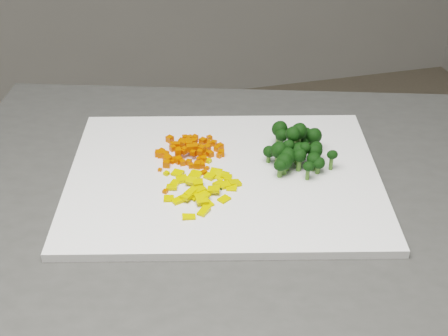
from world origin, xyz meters
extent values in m
cube|color=white|center=(0.21, -0.08, 0.91)|extent=(0.55, 0.47, 0.01)
cube|color=#DA4002|center=(0.21, -0.03, 0.92)|extent=(0.01, 0.01, 0.01)
cube|color=#DA4002|center=(0.17, -0.01, 0.93)|extent=(0.01, 0.01, 0.01)
cube|color=#DA4002|center=(0.18, 0.01, 0.92)|extent=(0.01, 0.01, 0.01)
cube|color=#DA4002|center=(0.13, -0.02, 0.92)|extent=(0.01, 0.01, 0.01)
cube|color=#DA4002|center=(0.17, 0.00, 0.92)|extent=(0.01, 0.01, 0.01)
cube|color=#DA4002|center=(0.15, 0.02, 0.92)|extent=(0.01, 0.01, 0.01)
cube|color=#DA4002|center=(0.21, -0.01, 0.92)|extent=(0.01, 0.01, 0.01)
cube|color=#DA4002|center=(0.18, 0.03, 0.92)|extent=(0.01, 0.01, 0.01)
cube|color=#DA4002|center=(0.14, 0.04, 0.92)|extent=(0.01, 0.01, 0.01)
cube|color=#DA4002|center=(0.20, -0.02, 0.92)|extent=(0.01, 0.01, 0.01)
cube|color=#DA4002|center=(0.18, -0.03, 0.92)|extent=(0.01, 0.01, 0.01)
cube|color=#DA4002|center=(0.19, -0.02, 0.92)|extent=(0.01, 0.01, 0.01)
cube|color=#DA4002|center=(0.17, 0.01, 0.93)|extent=(0.01, 0.01, 0.01)
cube|color=#DA4002|center=(0.13, -0.01, 0.92)|extent=(0.01, 0.01, 0.01)
cube|color=#DA4002|center=(0.14, -0.03, 0.92)|extent=(0.01, 0.01, 0.01)
cube|color=#DA4002|center=(0.16, -0.01, 0.93)|extent=(0.01, 0.01, 0.01)
cube|color=#DA4002|center=(0.18, 0.02, 0.92)|extent=(0.01, 0.01, 0.01)
cube|color=#DA4002|center=(0.18, -0.05, 0.92)|extent=(0.01, 0.01, 0.01)
cube|color=#DA4002|center=(0.18, -0.02, 0.92)|extent=(0.01, 0.01, 0.01)
cube|color=#DA4002|center=(0.13, -0.01, 0.92)|extent=(0.01, 0.01, 0.01)
cube|color=#DA4002|center=(0.16, 0.03, 0.92)|extent=(0.01, 0.01, 0.01)
cube|color=#DA4002|center=(0.17, 0.04, 0.92)|extent=(0.01, 0.01, 0.01)
cube|color=#DA4002|center=(0.17, -0.01, 0.93)|extent=(0.01, 0.01, 0.01)
cube|color=#DA4002|center=(0.18, 0.01, 0.92)|extent=(0.01, 0.01, 0.01)
cube|color=#DA4002|center=(0.15, -0.01, 0.92)|extent=(0.01, 0.01, 0.01)
cube|color=#DA4002|center=(0.18, 0.03, 0.92)|extent=(0.01, 0.01, 0.01)
cube|color=#DA4002|center=(0.20, 0.02, 0.92)|extent=(0.01, 0.01, 0.01)
cube|color=#DA4002|center=(0.13, -0.02, 0.92)|extent=(0.01, 0.01, 0.01)
cube|color=#DA4002|center=(0.18, -0.03, 0.92)|extent=(0.01, 0.01, 0.01)
cube|color=#DA4002|center=(0.14, -0.02, 0.92)|extent=(0.01, 0.01, 0.01)
cube|color=#DA4002|center=(0.17, -0.02, 0.92)|extent=(0.01, 0.01, 0.01)
cube|color=#DA4002|center=(0.17, 0.01, 0.92)|extent=(0.01, 0.01, 0.01)
cube|color=#DA4002|center=(0.20, 0.01, 0.92)|extent=(0.01, 0.01, 0.01)
cube|color=#DA4002|center=(0.16, 0.00, 0.93)|extent=(0.01, 0.01, 0.01)
cube|color=#DA4002|center=(0.18, 0.02, 0.92)|extent=(0.01, 0.01, 0.01)
cube|color=#DA4002|center=(0.18, -0.01, 0.93)|extent=(0.01, 0.01, 0.01)
cube|color=#DA4002|center=(0.18, -0.01, 0.92)|extent=(0.01, 0.01, 0.01)
cube|color=#DA4002|center=(0.12, 0.01, 0.92)|extent=(0.01, 0.01, 0.01)
cube|color=#DA4002|center=(0.22, 0.00, 0.92)|extent=(0.01, 0.01, 0.01)
cube|color=#DA4002|center=(0.21, 0.01, 0.92)|extent=(0.01, 0.01, 0.01)
cube|color=#DA4002|center=(0.18, -0.02, 0.93)|extent=(0.01, 0.01, 0.01)
cube|color=#DA4002|center=(0.12, 0.00, 0.92)|extent=(0.01, 0.01, 0.01)
cube|color=#DA4002|center=(0.14, 0.01, 0.92)|extent=(0.01, 0.01, 0.01)
cube|color=#DA4002|center=(0.18, -0.04, 0.92)|extent=(0.01, 0.01, 0.01)
cube|color=#DA4002|center=(0.16, -0.05, 0.92)|extent=(0.01, 0.01, 0.01)
cube|color=#DA4002|center=(0.18, -0.01, 0.92)|extent=(0.01, 0.01, 0.01)
cube|color=#DA4002|center=(0.17, 0.01, 0.92)|extent=(0.01, 0.01, 0.01)
cube|color=#DA4002|center=(0.17, -0.05, 0.92)|extent=(0.01, 0.01, 0.01)
cube|color=#DA4002|center=(0.16, 0.02, 0.92)|extent=(0.01, 0.01, 0.01)
cube|color=#DA4002|center=(0.18, 0.02, 0.92)|extent=(0.01, 0.01, 0.01)
cube|color=#DA4002|center=(0.18, -0.02, 0.92)|extent=(0.01, 0.01, 0.01)
cube|color=#DA4002|center=(0.21, 0.03, 0.92)|extent=(0.01, 0.01, 0.01)
cube|color=#DA4002|center=(0.17, -0.01, 0.93)|extent=(0.01, 0.01, 0.01)
cube|color=#DA4002|center=(0.18, 0.01, 0.92)|extent=(0.01, 0.01, 0.01)
cube|color=#DA4002|center=(0.14, -0.03, 0.92)|extent=(0.01, 0.01, 0.01)
cube|color=#DA4002|center=(0.22, -0.01, 0.92)|extent=(0.01, 0.01, 0.01)
cube|color=#DA4002|center=(0.19, 0.00, 0.92)|extent=(0.01, 0.01, 0.01)
cube|color=#DA4002|center=(0.14, 0.02, 0.92)|extent=(0.01, 0.01, 0.01)
cube|color=#DA4002|center=(0.19, 0.02, 0.92)|extent=(0.01, 0.01, 0.01)
cube|color=#DA4002|center=(0.18, 0.00, 0.92)|extent=(0.01, 0.01, 0.01)
cube|color=#DA4002|center=(0.18, -0.03, 0.92)|extent=(0.01, 0.01, 0.01)
cube|color=#DA4002|center=(0.17, -0.01, 0.92)|extent=(0.01, 0.01, 0.01)
cube|color=#DA4002|center=(0.12, 0.00, 0.92)|extent=(0.01, 0.01, 0.01)
cube|color=#DA4002|center=(0.15, 0.01, 0.92)|extent=(0.01, 0.01, 0.01)
cube|color=#DA4002|center=(0.21, -0.02, 0.92)|extent=(0.01, 0.01, 0.01)
cube|color=#DA4002|center=(0.12, -0.03, 0.92)|extent=(0.01, 0.01, 0.01)
cube|color=#DA4002|center=(0.17, 0.00, 0.93)|extent=(0.01, 0.01, 0.01)
cube|color=#DA4002|center=(0.15, -0.02, 0.93)|extent=(0.01, 0.01, 0.01)
cube|color=#DA4002|center=(0.19, -0.02, 0.92)|extent=(0.01, 0.01, 0.01)
cube|color=#DA4002|center=(0.18, -0.03, 0.92)|extent=(0.01, 0.01, 0.01)
cube|color=#DA4002|center=(0.18, 0.03, 0.92)|extent=(0.01, 0.01, 0.01)
cube|color=#DA4002|center=(0.17, -0.01, 0.92)|extent=(0.01, 0.01, 0.01)
cube|color=#DA4002|center=(0.16, -0.04, 0.92)|extent=(0.01, 0.01, 0.01)
cube|color=#DA4002|center=(0.15, -0.04, 0.92)|extent=(0.01, 0.01, 0.01)
cube|color=#DA4002|center=(0.16, -0.02, 0.92)|extent=(0.01, 0.01, 0.01)
cube|color=#DA4002|center=(0.20, 0.00, 0.92)|extent=(0.01, 0.01, 0.01)
cube|color=gold|center=(0.20, -0.11, 0.91)|extent=(0.02, 0.02, 0.01)
cube|color=gold|center=(0.14, -0.12, 0.92)|extent=(0.02, 0.02, 0.01)
cube|color=gold|center=(0.21, -0.09, 0.91)|extent=(0.02, 0.02, 0.01)
cube|color=gold|center=(0.16, -0.07, 0.91)|extent=(0.03, 0.03, 0.00)
cube|color=gold|center=(0.21, -0.08, 0.91)|extent=(0.02, 0.02, 0.01)
cube|color=gold|center=(0.12, -0.09, 0.91)|extent=(0.02, 0.02, 0.01)
cube|color=gold|center=(0.16, -0.10, 0.92)|extent=(0.02, 0.02, 0.00)
cube|color=gold|center=(0.19, -0.07, 0.91)|extent=(0.02, 0.02, 0.01)
cube|color=gold|center=(0.14, -0.13, 0.92)|extent=(0.02, 0.02, 0.01)
cube|color=gold|center=(0.13, -0.08, 0.91)|extent=(0.02, 0.02, 0.00)
cube|color=gold|center=(0.14, -0.08, 0.91)|extent=(0.02, 0.02, 0.01)
cube|color=gold|center=(0.16, -0.14, 0.92)|extent=(0.02, 0.02, 0.01)
cube|color=gold|center=(0.19, -0.10, 0.91)|extent=(0.02, 0.02, 0.01)
cube|color=gold|center=(0.16, -0.11, 0.91)|extent=(0.02, 0.02, 0.01)
cube|color=gold|center=(0.16, -0.13, 0.92)|extent=(0.02, 0.02, 0.01)
cube|color=gold|center=(0.16, -0.15, 0.91)|extent=(0.02, 0.02, 0.01)
cube|color=gold|center=(0.21, -0.12, 0.91)|extent=(0.02, 0.02, 0.01)
cube|color=gold|center=(0.14, -0.06, 0.92)|extent=(0.02, 0.02, 0.01)
cube|color=gold|center=(0.16, -0.13, 0.92)|extent=(0.02, 0.02, 0.01)
cube|color=gold|center=(0.15, -0.12, 0.91)|extent=(0.02, 0.02, 0.00)
cube|color=gold|center=(0.15, -0.12, 0.92)|extent=(0.02, 0.02, 0.01)
cube|color=gold|center=(0.19, -0.14, 0.91)|extent=(0.02, 0.02, 0.00)
cube|color=gold|center=(0.16, -0.12, 0.92)|extent=(0.02, 0.02, 0.01)
cube|color=gold|center=(0.13, -0.17, 0.91)|extent=(0.02, 0.01, 0.01)
cube|color=gold|center=(0.15, -0.09, 0.92)|extent=(0.02, 0.02, 0.01)
cube|color=gold|center=(0.18, -0.08, 0.92)|extent=(0.02, 0.02, 0.01)
cube|color=gold|center=(0.18, -0.12, 0.92)|extent=(0.02, 0.02, 0.01)
cube|color=gold|center=(0.11, -0.12, 0.91)|extent=(0.02, 0.02, 0.00)
cube|color=gold|center=(0.16, -0.12, 0.92)|extent=(0.02, 0.02, 0.01)
cube|color=gold|center=(0.12, -0.13, 0.92)|extent=(0.02, 0.02, 0.01)
cube|color=gold|center=(0.20, -0.08, 0.91)|extent=(0.02, 0.02, 0.01)
cube|color=gold|center=(0.21, -0.11, 0.92)|extent=(0.02, 0.02, 0.01)
cube|color=gold|center=(0.15, -0.16, 0.92)|extent=(0.02, 0.02, 0.01)
cube|color=gold|center=(0.19, -0.04, 0.92)|extent=(0.01, 0.01, 0.01)
cube|color=#DA4002|center=(0.11, -0.10, 0.91)|extent=(0.01, 0.01, 0.00)
cube|color=#DA4002|center=(0.18, -0.06, 0.91)|extent=(0.01, 0.01, 0.00)
cube|color=#DA4002|center=(0.11, -0.04, 0.91)|extent=(0.01, 0.01, 0.00)
cube|color=#DA4002|center=(0.18, -0.07, 0.92)|extent=(0.01, 0.01, 0.01)
cube|color=black|center=(0.19, -0.11, 0.91)|extent=(0.01, 0.01, 0.00)
cube|color=#DA4002|center=(0.14, -0.03, 0.92)|extent=(0.01, 0.01, 0.01)
cube|color=gold|center=(0.12, -0.06, 0.92)|extent=(0.01, 0.01, 0.01)
camera|label=1|loc=(0.01, -0.84, 1.44)|focal=50.00mm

